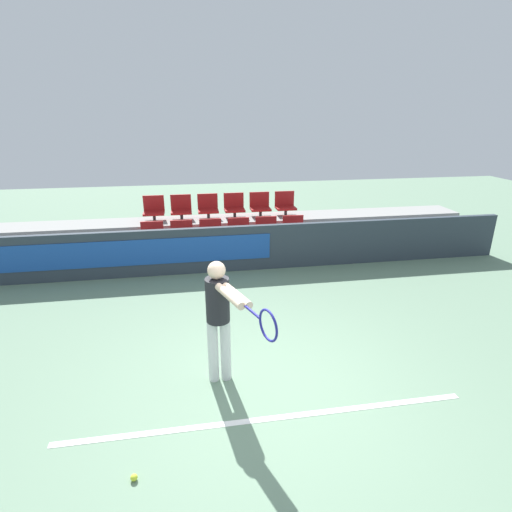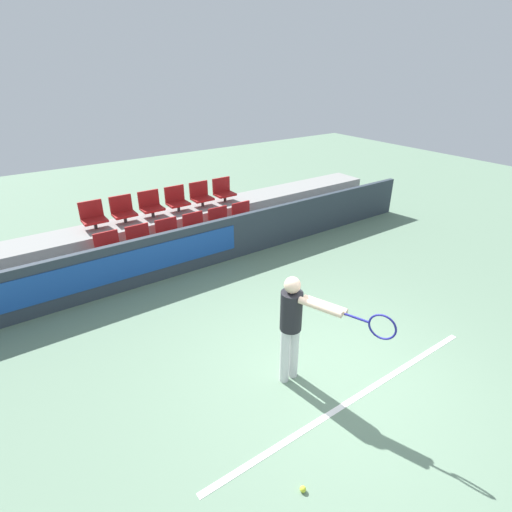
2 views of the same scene
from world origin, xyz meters
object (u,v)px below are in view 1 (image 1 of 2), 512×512
at_px(tennis_player, 221,313).
at_px(tennis_ball, 134,477).
at_px(stadium_chair_9, 234,206).
at_px(stadium_chair_1, 182,235).
at_px(stadium_chair_4, 267,231).
at_px(stadium_chair_2, 211,233).
at_px(stadium_chair_6, 154,209).
at_px(stadium_chair_5, 294,229).
at_px(stadium_chair_7, 181,208).
at_px(stadium_chair_8, 208,207).
at_px(stadium_chair_11, 285,204).
at_px(stadium_chair_3, 239,232).
at_px(stadium_chair_0, 152,236).
at_px(stadium_chair_10, 260,205).

relative_size(tennis_player, tennis_ball, 24.39).
xyz_separation_m(stadium_chair_9, tennis_player, (-0.77, -5.28, -0.07)).
relative_size(stadium_chair_1, stadium_chair_4, 1.00).
bearing_deg(tennis_player, stadium_chair_4, 52.04).
bearing_deg(stadium_chair_9, stadium_chair_2, -125.33).
height_order(stadium_chair_1, stadium_chair_6, stadium_chair_6).
xyz_separation_m(stadium_chair_5, stadium_chair_7, (-2.55, 0.90, 0.39)).
bearing_deg(stadium_chair_2, stadium_chair_8, 90.00).
relative_size(stadium_chair_9, stadium_chair_11, 1.00).
relative_size(stadium_chair_1, stadium_chair_3, 1.00).
distance_m(stadium_chair_0, stadium_chair_8, 1.61).
bearing_deg(tennis_player, stadium_chair_9, 61.56).
bearing_deg(stadium_chair_10, stadium_chair_3, -125.33).
relative_size(stadium_chair_3, stadium_chair_11, 1.00).
xyz_separation_m(stadium_chair_2, tennis_ball, (-1.07, -5.68, -0.63)).
relative_size(stadium_chair_0, stadium_chair_11, 1.00).
bearing_deg(stadium_chair_10, stadium_chair_2, -144.81).
height_order(stadium_chair_0, tennis_player, tennis_player).
xyz_separation_m(stadium_chair_5, stadium_chair_6, (-3.19, 0.90, 0.39)).
bearing_deg(tennis_player, tennis_ball, -145.97).
height_order(stadium_chair_6, stadium_chair_10, same).
distance_m(stadium_chair_10, stadium_chair_11, 0.64).
xyz_separation_m(stadium_chair_1, stadium_chair_11, (2.55, 0.90, 0.39)).
distance_m(stadium_chair_0, stadium_chair_7, 1.17).
bearing_deg(stadium_chair_1, stadium_chair_10, 25.18).
bearing_deg(stadium_chair_8, tennis_ball, -99.27).
height_order(stadium_chair_0, stadium_chair_4, same).
xyz_separation_m(stadium_chair_8, tennis_ball, (-1.07, -6.58, -1.02)).
bearing_deg(stadium_chair_0, tennis_player, -75.39).
height_order(stadium_chair_2, stadium_chair_8, stadium_chair_8).
bearing_deg(stadium_chair_11, stadium_chair_3, -144.81).
relative_size(stadium_chair_0, tennis_ball, 8.68).
bearing_deg(stadium_chair_11, stadium_chair_5, -90.00).
bearing_deg(stadium_chair_10, stadium_chair_8, 180.00).
relative_size(stadium_chair_5, stadium_chair_6, 1.00).
height_order(stadium_chair_7, stadium_chair_9, same).
distance_m(stadium_chair_7, stadium_chair_8, 0.64).
bearing_deg(tennis_ball, stadium_chair_4, 67.54).
relative_size(stadium_chair_0, stadium_chair_10, 1.00).
relative_size(stadium_chair_4, stadium_chair_9, 1.00).
distance_m(stadium_chair_2, stadium_chair_8, 0.98).
distance_m(stadium_chair_3, stadium_chair_9, 0.98).
bearing_deg(stadium_chair_4, stadium_chair_0, 180.00).
xyz_separation_m(stadium_chair_10, stadium_chair_11, (0.64, 0.00, 0.00)).
height_order(stadium_chair_2, stadium_chair_7, stadium_chair_7).
height_order(stadium_chair_4, stadium_chair_8, stadium_chair_8).
distance_m(stadium_chair_3, stadium_chair_6, 2.15).
distance_m(stadium_chair_1, stadium_chair_5, 2.55).
xyz_separation_m(stadium_chair_0, stadium_chair_1, (0.64, 0.00, 0.00)).
height_order(stadium_chair_5, tennis_player, tennis_player).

